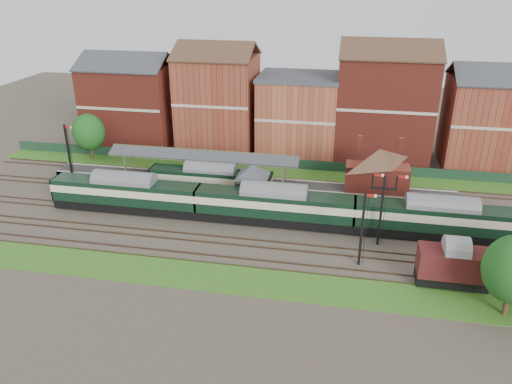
% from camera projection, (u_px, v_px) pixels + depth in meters
% --- Properties ---
extents(ground, '(160.00, 160.00, 0.00)m').
position_uv_depth(ground, '(272.00, 224.00, 58.52)').
color(ground, '#473D33').
rests_on(ground, ground).
extents(grass_back, '(90.00, 4.50, 0.06)m').
position_uv_depth(grass_back, '(290.00, 173.00, 72.83)').
color(grass_back, '#2D6619').
rests_on(grass_back, ground).
extents(grass_front, '(90.00, 5.00, 0.06)m').
position_uv_depth(grass_front, '(252.00, 281.00, 47.76)').
color(grass_front, '#2D6619').
rests_on(grass_front, ground).
extents(fence, '(90.00, 0.12, 1.50)m').
position_uv_depth(fence, '(292.00, 164.00, 74.33)').
color(fence, '#193823').
rests_on(fence, ground).
extents(platform, '(55.00, 3.40, 1.00)m').
position_uv_depth(platform, '(247.00, 184.00, 67.90)').
color(platform, '#2D2D2D').
rests_on(platform, ground).
extents(signal_box, '(5.40, 5.40, 6.00)m').
position_uv_depth(signal_box, '(252.00, 186.00, 60.63)').
color(signal_box, '#687D59').
rests_on(signal_box, ground).
extents(brick_hut, '(3.20, 2.64, 2.94)m').
position_uv_depth(brick_hut, '(318.00, 206.00, 60.08)').
color(brick_hut, maroon).
rests_on(brick_hut, ground).
extents(station_building, '(8.10, 8.10, 5.90)m').
position_uv_depth(station_building, '(378.00, 169.00, 63.56)').
color(station_building, maroon).
rests_on(station_building, platform).
extents(canopy, '(26.00, 3.89, 4.08)m').
position_uv_depth(canopy, '(204.00, 153.00, 67.26)').
color(canopy, '#4B5333').
rests_on(canopy, platform).
extents(semaphore_bracket, '(3.60, 0.25, 8.18)m').
position_uv_depth(semaphore_bracket, '(382.00, 206.00, 52.30)').
color(semaphore_bracket, black).
rests_on(semaphore_bracket, ground).
extents(semaphore_platform_end, '(1.23, 0.25, 8.00)m').
position_uv_depth(semaphore_platform_end, '(69.00, 152.00, 69.14)').
color(semaphore_platform_end, black).
rests_on(semaphore_platform_end, ground).
extents(semaphore_siding, '(1.23, 0.25, 8.00)m').
position_uv_depth(semaphore_siding, '(362.00, 228.00, 48.82)').
color(semaphore_siding, black).
rests_on(semaphore_siding, ground).
extents(town_backdrop, '(69.00, 10.00, 16.00)m').
position_uv_depth(town_backdrop, '(297.00, 111.00, 78.06)').
color(town_backdrop, maroon).
rests_on(town_backdrop, ground).
extents(dmu_train, '(54.84, 2.88, 4.21)m').
position_uv_depth(dmu_train, '(274.00, 205.00, 57.48)').
color(dmu_train, black).
rests_on(dmu_train, ground).
extents(platform_railcar, '(16.14, 2.55, 3.72)m').
position_uv_depth(platform_railcar, '(211.00, 180.00, 65.03)').
color(platform_railcar, black).
rests_on(platform_railcar, ground).
extents(goods_van_b, '(6.45, 2.79, 3.91)m').
position_uv_depth(goods_van_b, '(453.00, 265.00, 46.36)').
color(goods_van_b, black).
rests_on(goods_van_b, ground).
extents(tree_back, '(4.93, 4.93, 7.20)m').
position_uv_depth(tree_back, '(89.00, 132.00, 76.78)').
color(tree_back, '#382619').
rests_on(tree_back, ground).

